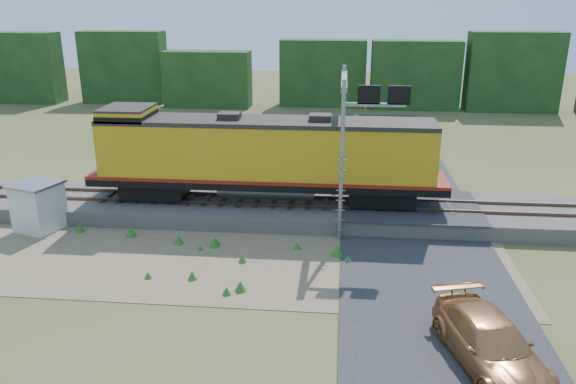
# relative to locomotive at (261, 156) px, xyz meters

# --- Properties ---
(ground) EXTENTS (140.00, 140.00, 0.00)m
(ground) POSITION_rel_locomotive_xyz_m (0.69, -6.00, -3.29)
(ground) COLOR #475123
(ground) RESTS_ON ground
(ballast) EXTENTS (70.00, 5.00, 0.80)m
(ballast) POSITION_rel_locomotive_xyz_m (0.69, -0.00, -2.89)
(ballast) COLOR slate
(ballast) RESTS_ON ground
(rails) EXTENTS (70.00, 1.54, 0.16)m
(rails) POSITION_rel_locomotive_xyz_m (0.69, -0.00, -2.41)
(rails) COLOR brown
(rails) RESTS_ON ballast
(dirt_shoulder) EXTENTS (26.00, 8.00, 0.03)m
(dirt_shoulder) POSITION_rel_locomotive_xyz_m (-1.31, -5.50, -3.27)
(dirt_shoulder) COLOR #8C7754
(dirt_shoulder) RESTS_ON ground
(road) EXTENTS (7.00, 66.00, 0.86)m
(road) POSITION_rel_locomotive_xyz_m (7.69, -5.26, -3.20)
(road) COLOR #38383A
(road) RESTS_ON ground
(tree_line_north) EXTENTS (130.00, 3.00, 6.50)m
(tree_line_north) POSITION_rel_locomotive_xyz_m (0.69, 32.00, -0.22)
(tree_line_north) COLOR #173B15
(tree_line_north) RESTS_ON ground
(weed_clumps) EXTENTS (15.00, 6.20, 0.56)m
(weed_clumps) POSITION_rel_locomotive_xyz_m (-2.81, -5.90, -3.29)
(weed_clumps) COLOR #2E6E1F
(weed_clumps) RESTS_ON ground
(locomotive) EXTENTS (18.30, 2.79, 4.72)m
(locomotive) POSITION_rel_locomotive_xyz_m (0.00, 0.00, 0.00)
(locomotive) COLOR black
(locomotive) RESTS_ON rails
(shed) EXTENTS (2.57, 2.57, 2.43)m
(shed) POSITION_rel_locomotive_xyz_m (-10.65, -2.93, -2.06)
(shed) COLOR silver
(shed) RESTS_ON ground
(signal_gantry) EXTENTS (3.00, 6.20, 7.57)m
(signal_gantry) POSITION_rel_locomotive_xyz_m (4.52, -0.68, 2.36)
(signal_gantry) COLOR gray
(signal_gantry) RESTS_ON ground
(car) EXTENTS (3.39, 5.66, 1.54)m
(car) POSITION_rel_locomotive_xyz_m (8.86, -12.05, -2.52)
(car) COLOR #B57643
(car) RESTS_ON ground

